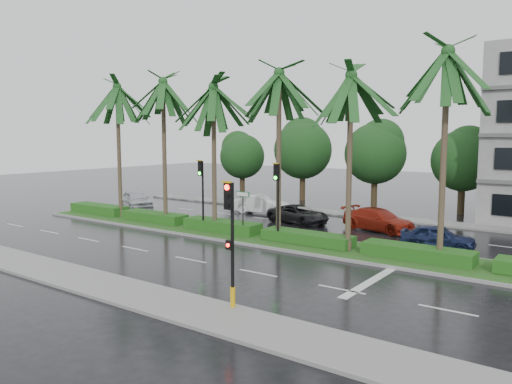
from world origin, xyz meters
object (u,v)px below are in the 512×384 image
Objects in this scene: signal_near at (231,239)px; car_blue at (438,237)px; street_sign at (243,202)px; signal_median_left at (202,185)px; car_darkgrey at (298,214)px; car_silver at (136,200)px; car_red at (379,220)px; car_white at (262,204)px.

car_blue is at bearing 77.65° from signal_near.
street_sign is 10.81m from car_blue.
signal_median_left is (-10.00, 9.69, 0.49)m from signal_near.
signal_near is at bearing -146.28° from car_darkgrey.
car_blue is (24.19, -0.42, -0.11)m from car_silver.
signal_median_left is 0.98× the size of car_silver.
signal_median_left is 0.90× the size of car_red.
car_white is at bearing 118.43° from street_sign.
car_darkgrey is (0.00, 6.27, -1.50)m from street_sign.
car_darkgrey is at bearing 90.00° from street_sign.
car_darkgrey is (3.00, 6.45, -2.38)m from signal_median_left.
signal_median_left reaches higher than car_blue.
signal_near is at bearing -161.34° from car_red.
street_sign is at bearing 102.10° from car_blue.
car_darkgrey is 1.18× the size of car_blue.
signal_near is at bearing -44.09° from signal_median_left.
signal_median_left reaches higher than car_red.
signal_median_left is 1.15× the size of car_blue.
car_silver is (-14.19, 4.25, -1.37)m from street_sign.
car_red reaches higher than car_darkgrey.
street_sign is 9.56m from car_white.
signal_median_left is 13.81m from car_blue.
signal_near is 1.15× the size of car_blue.
car_white is 15.18m from car_blue.
signal_near is 14.14m from car_blue.
signal_near is 0.97× the size of car_darkgrey.
signal_near is 1.68× the size of street_sign.
street_sign is 14.88m from car_silver.
car_white reaches higher than car_blue.
signal_near is 16.94m from car_red.
car_red is at bearing 39.84° from signal_median_left.
signal_median_left reaches higher than signal_near.
signal_median_left reaches higher than street_sign.
street_sign reaches higher than car_darkgrey.
car_white is 0.97× the size of car_darkgrey.
car_darkgrey is at bearing 110.24° from car_red.
signal_near reaches higher than car_red.
car_blue is (10.00, 3.83, -1.48)m from street_sign.
car_darkgrey is at bearing -126.30° from car_white.
signal_median_left is at bearing -176.53° from street_sign.
signal_near is 13.93m from signal_median_left.
car_silver is 0.99× the size of car_darkgrey.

